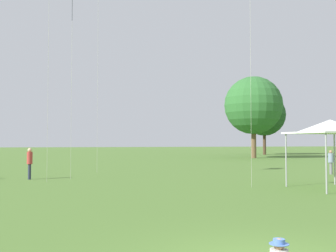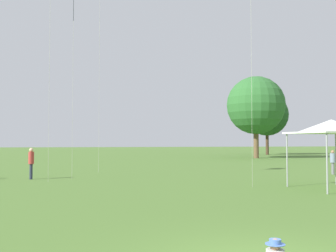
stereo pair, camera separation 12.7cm
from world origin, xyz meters
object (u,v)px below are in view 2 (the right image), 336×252
person_standing_0 (31,160)px  distant_tree_1 (256,105)px  person_standing_2 (333,160)px  distant_tree_0 (267,115)px  canopy_tent (331,127)px

person_standing_0 → distant_tree_1: 35.76m
person_standing_2 → distant_tree_1: size_ratio=0.15×
person_standing_0 → person_standing_2: person_standing_0 is taller
person_standing_2 → person_standing_0: bearing=9.4°
distant_tree_0 → distant_tree_1: size_ratio=0.94×
person_standing_0 → distant_tree_1: distant_tree_1 is taller
person_standing_0 → distant_tree_1: bearing=-41.7°
person_standing_0 → distant_tree_0: size_ratio=0.18×
canopy_tent → person_standing_2: bearing=55.0°
person_standing_2 → distant_tree_1: 26.59m
distant_tree_0 → distant_tree_1: (-7.59, -12.16, 0.32)m
person_standing_2 → canopy_tent: 8.94m
person_standing_0 → canopy_tent: 16.37m
person_standing_2 → distant_tree_0: size_ratio=0.16×
person_standing_2 → canopy_tent: size_ratio=0.47×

